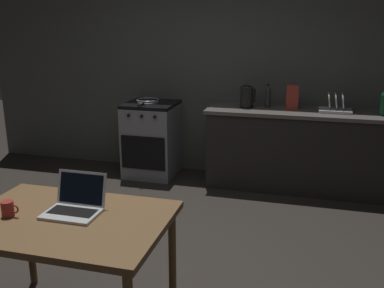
% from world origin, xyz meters
% --- Properties ---
extents(ground_plane, '(12.00, 12.00, 0.00)m').
position_xyz_m(ground_plane, '(0.00, 0.00, 0.00)').
color(ground_plane, '#2D2823').
extents(back_wall, '(6.40, 0.10, 2.63)m').
position_xyz_m(back_wall, '(0.30, 2.31, 1.31)').
color(back_wall, '#51534F').
rests_on(back_wall, ground_plane).
extents(kitchen_counter, '(2.16, 0.64, 0.91)m').
position_xyz_m(kitchen_counter, '(1.24, 1.96, 0.45)').
color(kitchen_counter, '#282623').
rests_on(kitchen_counter, ground_plane).
extents(stove_oven, '(0.60, 0.62, 0.91)m').
position_xyz_m(stove_oven, '(-0.56, 1.96, 0.45)').
color(stove_oven, gray).
rests_on(stove_oven, ground_plane).
extents(dining_table, '(1.19, 0.83, 0.75)m').
position_xyz_m(dining_table, '(-0.06, -0.85, 0.67)').
color(dining_table, brown).
rests_on(dining_table, ground_plane).
extents(laptop, '(0.32, 0.28, 0.22)m').
position_xyz_m(laptop, '(-0.04, -0.77, 0.80)').
color(laptop, silver).
rests_on(laptop, dining_table).
extents(electric_kettle, '(0.17, 0.15, 0.25)m').
position_xyz_m(electric_kettle, '(0.59, 1.96, 1.03)').
color(electric_kettle, black).
rests_on(electric_kettle, kitchen_counter).
extents(bottle, '(0.07, 0.07, 0.29)m').
position_xyz_m(bottle, '(2.02, 1.91, 1.04)').
color(bottle, '#19592D').
rests_on(bottle, kitchen_counter).
extents(frying_pan, '(0.27, 0.45, 0.05)m').
position_xyz_m(frying_pan, '(-0.60, 1.94, 0.93)').
color(frying_pan, gray).
rests_on(frying_pan, stove_oven).
extents(coffee_mug, '(0.11, 0.07, 0.09)m').
position_xyz_m(coffee_mug, '(-0.39, -0.92, 0.80)').
color(coffee_mug, '#9E2D28').
rests_on(coffee_mug, dining_table).
extents(cereal_box, '(0.13, 0.05, 0.27)m').
position_xyz_m(cereal_box, '(1.09, 1.98, 1.04)').
color(cereal_box, '#B2382D').
rests_on(cereal_box, kitchen_counter).
extents(dish_rack, '(0.34, 0.26, 0.21)m').
position_xyz_m(dish_rack, '(1.55, 1.96, 0.95)').
color(dish_rack, silver).
rests_on(dish_rack, kitchen_counter).
extents(bottle_b, '(0.07, 0.07, 0.27)m').
position_xyz_m(bottle_b, '(0.82, 2.04, 1.03)').
color(bottle_b, '#2D2D33').
rests_on(bottle_b, kitchen_counter).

